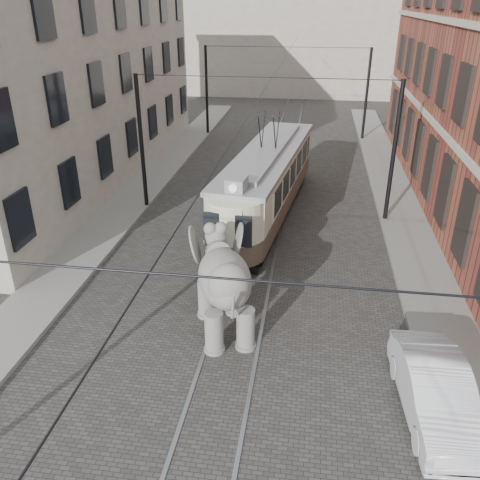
# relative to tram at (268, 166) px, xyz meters

# --- Properties ---
(ground) EXTENTS (120.00, 120.00, 0.00)m
(ground) POSITION_rel_tram_xyz_m (-0.01, -6.07, -2.24)
(ground) COLOR #3C3937
(tram_rails) EXTENTS (1.54, 80.00, 0.02)m
(tram_rails) POSITION_rel_tram_xyz_m (-0.01, -6.07, -2.22)
(tram_rails) COLOR slate
(tram_rails) RESTS_ON ground
(sidewalk_right) EXTENTS (2.00, 60.00, 0.15)m
(sidewalk_right) POSITION_rel_tram_xyz_m (5.99, -6.07, -2.16)
(sidewalk_right) COLOR slate
(sidewalk_right) RESTS_ON ground
(sidewalk_left) EXTENTS (2.00, 60.00, 0.15)m
(sidewalk_left) POSITION_rel_tram_xyz_m (-6.51, -6.07, -2.16)
(sidewalk_left) COLOR slate
(sidewalk_left) RESTS_ON ground
(stucco_building) EXTENTS (7.00, 24.00, 10.00)m
(stucco_building) POSITION_rel_tram_xyz_m (-11.01, 3.93, 2.76)
(stucco_building) COLOR gray
(stucco_building) RESTS_ON ground
(distant_block) EXTENTS (28.00, 10.00, 14.00)m
(distant_block) POSITION_rel_tram_xyz_m (-0.01, 33.93, 4.76)
(distant_block) COLOR gray
(distant_block) RESTS_ON ground
(catenary) EXTENTS (11.00, 30.20, 6.00)m
(catenary) POSITION_rel_tram_xyz_m (-0.21, -1.07, 0.76)
(catenary) COLOR black
(catenary) RESTS_ON ground
(tram) EXTENTS (3.68, 11.47, 4.47)m
(tram) POSITION_rel_tram_xyz_m (0.00, 0.00, 0.00)
(tram) COLOR beige
(tram) RESTS_ON ground
(elephant) EXTENTS (3.78, 5.03, 2.74)m
(elephant) POSITION_rel_tram_xyz_m (-0.34, -8.98, -0.87)
(elephant) COLOR slate
(elephant) RESTS_ON ground
(parked_car) EXTENTS (1.73, 4.13, 1.33)m
(parked_car) POSITION_rel_tram_xyz_m (5.03, -11.51, -1.57)
(parked_car) COLOR silver
(parked_car) RESTS_ON ground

